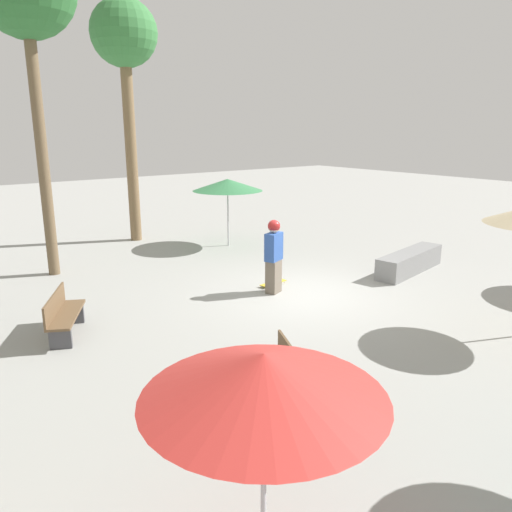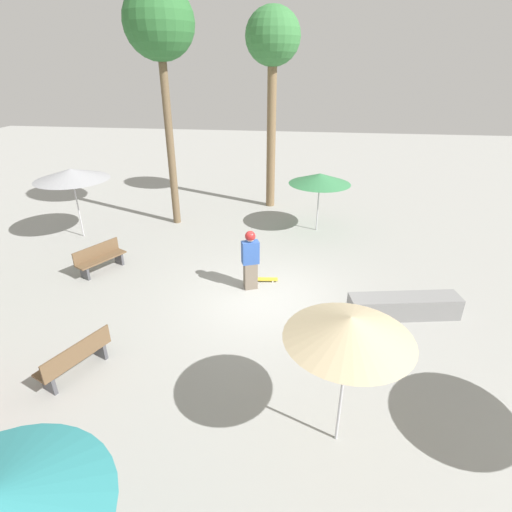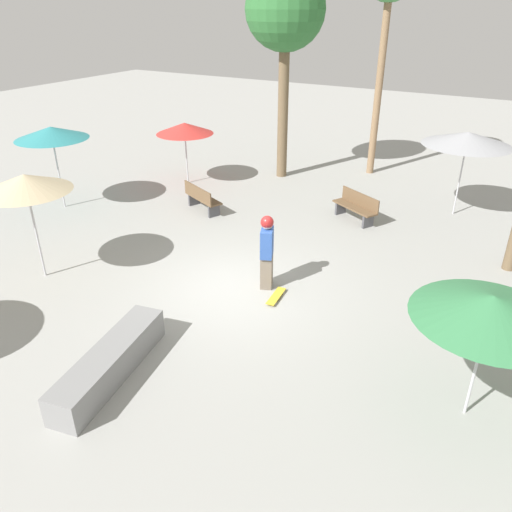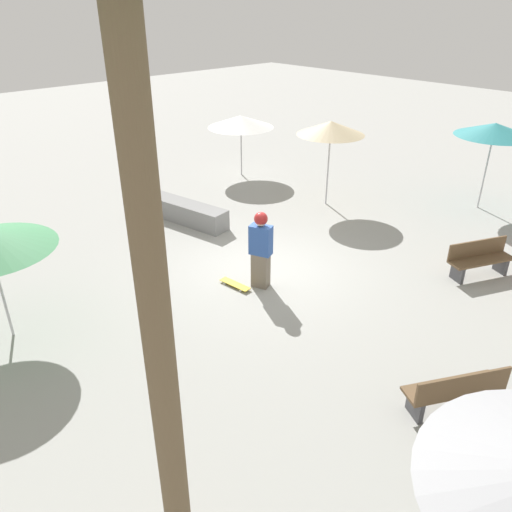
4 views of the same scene
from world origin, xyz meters
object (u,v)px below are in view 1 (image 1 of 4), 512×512
at_px(shade_umbrella_red, 264,376).
at_px(palm_tree_far_back, 124,43).
at_px(concrete_ledge, 410,262).
at_px(bench_near, 63,315).
at_px(bench_far, 284,379).
at_px(shade_umbrella_green, 228,185).
at_px(skateboard, 273,283).
at_px(skater_main, 274,254).

bearing_deg(shade_umbrella_red, palm_tree_far_back, -20.02).
height_order(concrete_ledge, bench_near, bench_near).
relative_size(bench_far, shade_umbrella_green, 0.70).
bearing_deg(shade_umbrella_red, bench_far, -44.32).
distance_m(skateboard, bench_far, 5.75).
distance_m(concrete_ledge, shade_umbrella_green, 6.41).
height_order(skater_main, bench_far, skater_main).
height_order(bench_near, shade_umbrella_red, shade_umbrella_red).
height_order(bench_near, bench_far, same).
xyz_separation_m(skater_main, palm_tree_far_back, (7.59, 0.17, 5.65)).
bearing_deg(concrete_ledge, shade_umbrella_red, 119.21).
height_order(bench_far, shade_umbrella_red, shade_umbrella_red).
relative_size(bench_near, palm_tree_far_back, 0.20).
xyz_separation_m(concrete_ledge, bench_far, (-3.15, 7.33, 0.13)).
bearing_deg(skater_main, bench_far, -150.05).
distance_m(skater_main, palm_tree_far_back, 9.47).
height_order(skater_main, concrete_ledge, skater_main).
distance_m(shade_umbrella_red, palm_tree_far_back, 15.35).
relative_size(skater_main, shade_umbrella_green, 0.77).
bearing_deg(skateboard, concrete_ledge, -26.17).
bearing_deg(palm_tree_far_back, shade_umbrella_green, -142.54).
relative_size(skateboard, shade_umbrella_red, 0.37).
bearing_deg(palm_tree_far_back, skateboard, -175.70).
bearing_deg(shade_umbrella_green, skater_main, 157.89).
bearing_deg(palm_tree_far_back, bench_near, 146.48).
relative_size(bench_near, shade_umbrella_green, 0.69).
height_order(shade_umbrella_green, shade_umbrella_red, shade_umbrella_green).
relative_size(concrete_ledge, bench_near, 1.81).
height_order(skater_main, bench_near, skater_main).
relative_size(skateboard, palm_tree_far_back, 0.10).
distance_m(bench_near, shade_umbrella_red, 6.82).
relative_size(skateboard, shade_umbrella_green, 0.35).
bearing_deg(shade_umbrella_green, bench_near, 122.48).
bearing_deg(shade_umbrella_red, bench_near, -2.49).
bearing_deg(bench_far, concrete_ledge, -42.45).
bearing_deg(palm_tree_far_back, bench_far, 165.68).
bearing_deg(concrete_ledge, skateboard, 70.14).
bearing_deg(skater_main, shade_umbrella_green, 45.49).
bearing_deg(concrete_ledge, palm_tree_far_back, 27.04).
height_order(concrete_ledge, palm_tree_far_back, palm_tree_far_back).
bearing_deg(skateboard, shade_umbrella_red, -136.32).
relative_size(bench_near, bench_far, 0.98).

